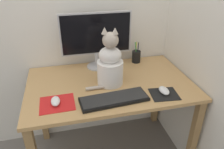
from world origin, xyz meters
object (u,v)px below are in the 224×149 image
object	(u,v)px
pen_cup	(136,56)
monitor	(96,37)
computer_mouse_left	(55,101)
cat	(110,64)
computer_mouse_right	(164,90)
keyboard	(114,99)

from	to	relation	value
pen_cup	monitor	bearing A→B (deg)	-177.49
computer_mouse_left	cat	xyz separation A→B (m)	(0.38, 0.17, 0.13)
computer_mouse_right	cat	distance (m)	0.41
computer_mouse_left	cat	world-z (taller)	cat
computer_mouse_left	monitor	bearing A→B (deg)	53.13
monitor	keyboard	xyz separation A→B (m)	(0.02, -0.50, -0.25)
keyboard	cat	distance (m)	0.26
computer_mouse_right	pen_cup	bearing A→B (deg)	92.41
computer_mouse_left	pen_cup	world-z (taller)	pen_cup
monitor	cat	distance (m)	0.31
computer_mouse_right	cat	bearing A→B (deg)	147.08
monitor	computer_mouse_left	bearing A→B (deg)	-126.87
cat	monitor	bearing A→B (deg)	116.63
keyboard	computer_mouse_left	distance (m)	0.36
monitor	cat	xyz separation A→B (m)	(0.04, -0.29, -0.10)
monitor	keyboard	size ratio (longest dim) A/B	1.25
monitor	keyboard	distance (m)	0.56
cat	pen_cup	size ratio (longest dim) A/B	2.30
monitor	keyboard	bearing A→B (deg)	-87.80
pen_cup	computer_mouse_right	bearing A→B (deg)	-87.59
computer_mouse_left	cat	distance (m)	0.44
monitor	computer_mouse_right	bearing A→B (deg)	-53.65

